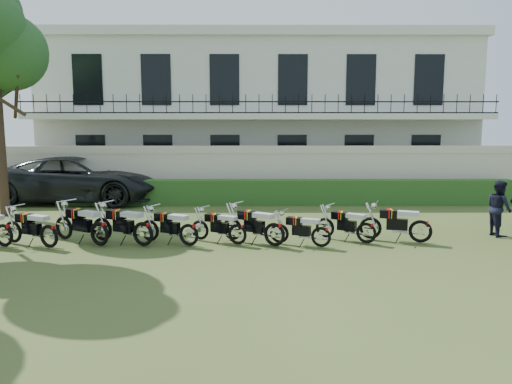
% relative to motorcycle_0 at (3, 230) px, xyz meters
% --- Properties ---
extents(ground, '(100.00, 100.00, 0.00)m').
position_rel_motorcycle_0_xyz_m(ground, '(6.79, -0.45, -0.48)').
color(ground, '#36441B').
rests_on(ground, ground).
extents(perimeter_wall, '(30.00, 0.35, 2.30)m').
position_rel_motorcycle_0_xyz_m(perimeter_wall, '(6.79, 7.55, 0.69)').
color(perimeter_wall, beige).
rests_on(perimeter_wall, ground).
extents(hedge, '(18.00, 0.60, 1.00)m').
position_rel_motorcycle_0_xyz_m(hedge, '(7.79, 6.75, 0.02)').
color(hedge, '#264E1C').
rests_on(hedge, ground).
extents(building, '(20.40, 9.60, 7.40)m').
position_rel_motorcycle_0_xyz_m(building, '(6.79, 13.51, 3.23)').
color(building, silver).
rests_on(building, ground).
extents(motorcycle_0, '(1.82, 0.83, 1.04)m').
position_rel_motorcycle_0_xyz_m(motorcycle_0, '(0.00, 0.00, 0.00)').
color(motorcycle_0, black).
rests_on(motorcycle_0, ground).
extents(motorcycle_1, '(1.78, 0.93, 1.04)m').
position_rel_motorcycle_0_xyz_m(motorcycle_1, '(1.23, -0.13, 0.00)').
color(motorcycle_1, black).
rests_on(motorcycle_1, ground).
extents(motorcycle_2, '(1.82, 1.15, 1.12)m').
position_rel_motorcycle_0_xyz_m(motorcycle_2, '(2.48, 0.07, 0.04)').
color(motorcycle_2, black).
rests_on(motorcycle_2, ground).
extents(motorcycle_3, '(1.88, 1.01, 1.11)m').
position_rel_motorcycle_0_xyz_m(motorcycle_3, '(3.64, 0.04, 0.03)').
color(motorcycle_3, black).
rests_on(motorcycle_3, ground).
extents(motorcycle_4, '(1.71, 0.93, 1.01)m').
position_rel_motorcycle_0_xyz_m(motorcycle_4, '(4.84, 0.05, -0.01)').
color(motorcycle_4, black).
rests_on(motorcycle_4, ground).
extents(motorcycle_5, '(1.59, 0.90, 0.95)m').
position_rel_motorcycle_0_xyz_m(motorcycle_5, '(6.12, 0.19, -0.04)').
color(motorcycle_5, black).
rests_on(motorcycle_5, ground).
extents(motorcycle_6, '(1.72, 1.13, 1.07)m').
position_rel_motorcycle_0_xyz_m(motorcycle_6, '(7.10, -0.01, 0.02)').
color(motorcycle_6, black).
rests_on(motorcycle_6, ground).
extents(motorcycle_7, '(1.60, 0.78, 0.92)m').
position_rel_motorcycle_0_xyz_m(motorcycle_7, '(8.31, -0.09, -0.05)').
color(motorcycle_7, black).
rests_on(motorcycle_7, ground).
extents(motorcycle_8, '(1.54, 1.07, 0.98)m').
position_rel_motorcycle_0_xyz_m(motorcycle_8, '(9.59, 0.30, -0.03)').
color(motorcycle_8, black).
rests_on(motorcycle_8, ground).
extents(motorcycle_9, '(1.87, 0.84, 1.06)m').
position_rel_motorcycle_0_xyz_m(motorcycle_9, '(11.07, 0.36, 0.01)').
color(motorcycle_9, black).
rests_on(motorcycle_9, ground).
extents(suv, '(6.96, 3.51, 1.89)m').
position_rel_motorcycle_0_xyz_m(suv, '(-0.54, 7.44, 0.47)').
color(suv, black).
rests_on(suv, ground).
extents(officer_4, '(0.67, 0.83, 1.62)m').
position_rel_motorcycle_0_xyz_m(officer_4, '(13.63, 1.29, 0.33)').
color(officer_4, black).
rests_on(officer_4, ground).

